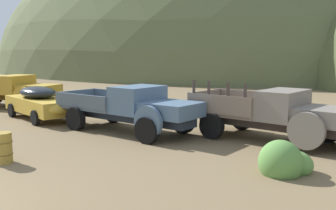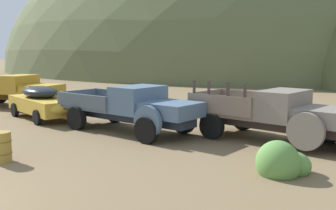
{
  "view_description": "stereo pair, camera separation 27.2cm",
  "coord_description": "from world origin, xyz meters",
  "px_view_note": "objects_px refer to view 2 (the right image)",
  "views": [
    {
      "loc": [
        8.24,
        -3.21,
        3.21
      ],
      "look_at": [
        0.6,
        8.79,
        1.26
      ],
      "focal_mm": 41.19,
      "sensor_mm": 36.0,
      "label": 1
    },
    {
      "loc": [
        8.47,
        -3.06,
        3.21
      ],
      "look_at": [
        0.6,
        8.79,
        1.26
      ],
      "focal_mm": 41.19,
      "sensor_mm": 36.0,
      "label": 2
    }
  ],
  "objects_px": {
    "car_faded_yellow": "(44,102)",
    "truck_chalk_blue": "(137,108)",
    "truck_mustard": "(18,90)",
    "truck_primer_gray": "(279,114)",
    "oil_drum_foreground": "(1,147)"
  },
  "relations": [
    {
      "from": "oil_drum_foreground",
      "to": "truck_mustard",
      "type": "bearing_deg",
      "value": 142.46
    },
    {
      "from": "truck_chalk_blue",
      "to": "truck_primer_gray",
      "type": "xyz_separation_m",
      "value": [
        5.21,
        1.56,
        0.02
      ]
    },
    {
      "from": "truck_chalk_blue",
      "to": "truck_primer_gray",
      "type": "bearing_deg",
      "value": 22.1
    },
    {
      "from": "truck_chalk_blue",
      "to": "truck_primer_gray",
      "type": "relative_size",
      "value": 1.1
    },
    {
      "from": "car_faded_yellow",
      "to": "truck_mustard",
      "type": "bearing_deg",
      "value": 175.05
    },
    {
      "from": "truck_primer_gray",
      "to": "truck_mustard",
      "type": "bearing_deg",
      "value": -173.24
    },
    {
      "from": "truck_chalk_blue",
      "to": "truck_mustard",
      "type": "bearing_deg",
      "value": 174.96
    },
    {
      "from": "truck_mustard",
      "to": "car_faded_yellow",
      "type": "distance_m",
      "value": 4.89
    },
    {
      "from": "truck_chalk_blue",
      "to": "oil_drum_foreground",
      "type": "distance_m",
      "value": 5.53
    },
    {
      "from": "truck_mustard",
      "to": "truck_primer_gray",
      "type": "relative_size",
      "value": 1.13
    },
    {
      "from": "car_faded_yellow",
      "to": "truck_chalk_blue",
      "type": "distance_m",
      "value": 5.81
    },
    {
      "from": "truck_chalk_blue",
      "to": "oil_drum_foreground",
      "type": "height_order",
      "value": "truck_chalk_blue"
    },
    {
      "from": "car_faded_yellow",
      "to": "truck_chalk_blue",
      "type": "height_order",
      "value": "truck_chalk_blue"
    },
    {
      "from": "truck_primer_gray",
      "to": "car_faded_yellow",
      "type": "bearing_deg",
      "value": -164.55
    },
    {
      "from": "truck_mustard",
      "to": "oil_drum_foreground",
      "type": "relative_size",
      "value": 7.5
    }
  ]
}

